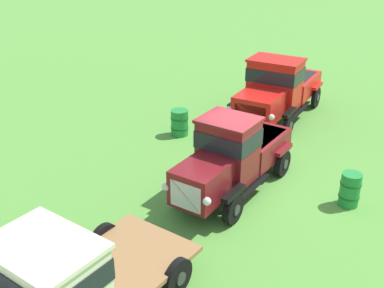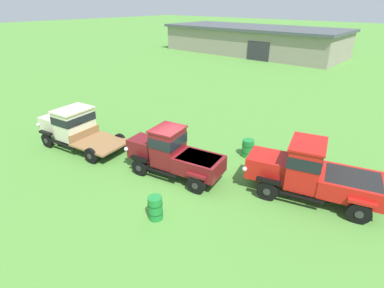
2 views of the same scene
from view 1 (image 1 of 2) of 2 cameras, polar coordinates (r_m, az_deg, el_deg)
The scene contains 5 objects.
ground_plane at distance 13.60m, azimuth 6.45°, elevation -5.27°, with size 240.00×240.00×0.00m, color #518E38.
vintage_truck_second_in_line at distance 12.91m, azimuth 4.75°, elevation -1.39°, with size 4.79×2.48×2.25m.
vintage_truck_midrow_center at distance 18.15m, azimuth 10.02°, elevation 6.50°, with size 5.48×3.27×2.34m.
oil_drum_beside_row at distance 13.22m, azimuth 18.21°, elevation -5.15°, with size 0.55×0.55×0.92m.
oil_drum_near_fence at distance 16.63m, azimuth -1.48°, elevation 2.55°, with size 0.62×0.62×0.91m.
Camera 1 is at (-9.29, -7.18, 6.87)m, focal length 45.00 mm.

